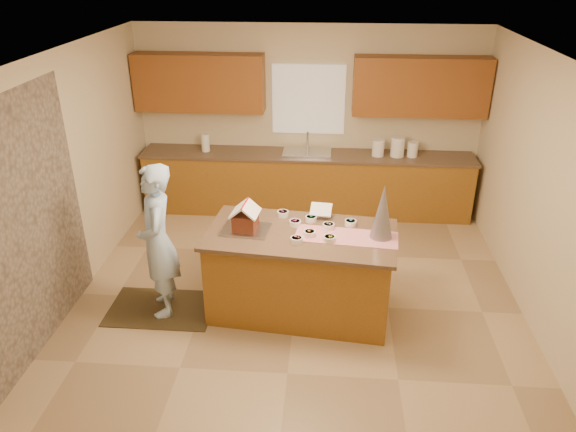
% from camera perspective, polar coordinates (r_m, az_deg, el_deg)
% --- Properties ---
extents(floor, '(5.50, 5.50, 0.00)m').
position_cam_1_polar(floor, '(6.22, 0.78, -9.15)').
color(floor, tan).
rests_on(floor, ground).
extents(ceiling, '(5.50, 5.50, 0.00)m').
position_cam_1_polar(ceiling, '(5.16, 0.97, 16.17)').
color(ceiling, silver).
rests_on(ceiling, floor).
extents(wall_back, '(5.50, 5.50, 0.00)m').
position_cam_1_polar(wall_back, '(8.14, 2.14, 10.10)').
color(wall_back, beige).
rests_on(wall_back, floor).
extents(wall_front, '(5.50, 5.50, 0.00)m').
position_cam_1_polar(wall_front, '(3.24, -2.44, -17.64)').
color(wall_front, beige).
rests_on(wall_front, floor).
extents(wall_left, '(5.50, 5.50, 0.00)m').
position_cam_1_polar(wall_left, '(6.22, -22.83, 2.85)').
color(wall_left, beige).
rests_on(wall_left, floor).
extents(wall_right, '(5.50, 5.50, 0.00)m').
position_cam_1_polar(wall_right, '(5.96, 25.63, 1.32)').
color(wall_right, beige).
rests_on(wall_right, floor).
extents(stone_accent, '(0.00, 2.50, 2.50)m').
position_cam_1_polar(stone_accent, '(5.61, -25.90, -1.34)').
color(stone_accent, gray).
rests_on(stone_accent, wall_left).
extents(window_curtain, '(1.05, 0.03, 1.00)m').
position_cam_1_polar(window_curtain, '(8.03, 2.17, 12.10)').
color(window_curtain, white).
rests_on(window_curtain, wall_back).
extents(back_counter_base, '(4.80, 0.60, 0.88)m').
position_cam_1_polar(back_counter_base, '(8.16, 1.94, 3.37)').
color(back_counter_base, brown).
rests_on(back_counter_base, floor).
extents(back_counter_top, '(4.85, 0.63, 0.04)m').
position_cam_1_polar(back_counter_top, '(7.99, 1.99, 6.41)').
color(back_counter_top, brown).
rests_on(back_counter_top, back_counter_base).
extents(upper_cabinet_left, '(1.85, 0.35, 0.80)m').
position_cam_1_polar(upper_cabinet_left, '(8.04, -9.28, 13.64)').
color(upper_cabinet_left, brown).
rests_on(upper_cabinet_left, wall_back).
extents(upper_cabinet_right, '(1.85, 0.35, 0.80)m').
position_cam_1_polar(upper_cabinet_right, '(7.92, 13.72, 13.06)').
color(upper_cabinet_right, brown).
rests_on(upper_cabinet_right, wall_back).
extents(sink, '(0.70, 0.45, 0.12)m').
position_cam_1_polar(sink, '(8.00, 1.99, 6.34)').
color(sink, silver).
rests_on(sink, back_counter_top).
extents(faucet, '(0.03, 0.03, 0.28)m').
position_cam_1_polar(faucet, '(8.11, 2.07, 7.90)').
color(faucet, silver).
rests_on(faucet, back_counter_top).
extents(island_base, '(1.96, 1.13, 0.92)m').
position_cam_1_polar(island_base, '(5.87, 1.31, -6.11)').
color(island_base, brown).
rests_on(island_base, floor).
extents(island_top, '(2.06, 1.22, 0.04)m').
position_cam_1_polar(island_top, '(5.63, 1.36, -1.97)').
color(island_top, brown).
rests_on(island_top, island_base).
extents(table_runner, '(1.08, 0.48, 0.01)m').
position_cam_1_polar(table_runner, '(5.58, 6.13, -2.15)').
color(table_runner, red).
rests_on(table_runner, island_top).
extents(baking_tray, '(0.51, 0.40, 0.03)m').
position_cam_1_polar(baking_tray, '(5.68, -4.45, -1.42)').
color(baking_tray, silver).
rests_on(baking_tray, island_top).
extents(cookbook, '(0.25, 0.20, 0.10)m').
position_cam_1_polar(cookbook, '(5.91, 3.48, 0.66)').
color(cookbook, white).
rests_on(cookbook, island_top).
extents(tinsel_tree, '(0.25, 0.25, 0.57)m').
position_cam_1_polar(tinsel_tree, '(5.49, 9.89, 0.43)').
color(tinsel_tree, '#A8AAB4').
rests_on(tinsel_tree, island_top).
extents(rug, '(1.15, 0.75, 0.01)m').
position_cam_1_polar(rug, '(6.29, -13.12, -9.41)').
color(rug, black).
rests_on(rug, floor).
extents(boy, '(0.57, 0.71, 1.69)m').
position_cam_1_polar(boy, '(5.83, -13.49, -2.60)').
color(boy, '#AFD0F9').
rests_on(boy, rug).
extents(canister_a, '(0.17, 0.17, 0.24)m').
position_cam_1_polar(canister_a, '(7.97, 9.43, 7.08)').
color(canister_a, white).
rests_on(canister_a, back_counter_top).
extents(canister_b, '(0.20, 0.20, 0.28)m').
position_cam_1_polar(canister_b, '(7.99, 11.42, 7.13)').
color(canister_b, white).
rests_on(canister_b, back_counter_top).
extents(canister_c, '(0.15, 0.15, 0.22)m').
position_cam_1_polar(canister_c, '(8.03, 12.93, 6.83)').
color(canister_c, white).
rests_on(canister_c, back_counter_top).
extents(paper_towel, '(0.12, 0.12, 0.26)m').
position_cam_1_polar(paper_towel, '(8.14, -8.65, 7.61)').
color(paper_towel, white).
rests_on(paper_towel, back_counter_top).
extents(gingerbread_house, '(0.31, 0.32, 0.29)m').
position_cam_1_polar(gingerbread_house, '(5.62, -4.49, -0.31)').
color(gingerbread_house, brown).
rests_on(gingerbread_house, baking_tray).
extents(candy_bowls, '(0.86, 0.72, 0.06)m').
position_cam_1_polar(candy_bowls, '(5.69, 2.62, -1.14)').
color(candy_bowls, '#D12470').
rests_on(candy_bowls, island_top).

